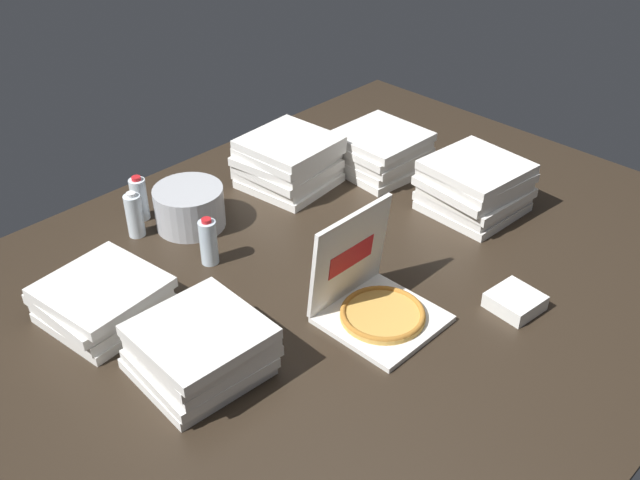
% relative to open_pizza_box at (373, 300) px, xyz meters
% --- Properties ---
extents(ground_plane, '(3.20, 2.40, 0.02)m').
position_rel_open_pizza_box_xyz_m(ground_plane, '(0.09, 0.23, -0.08)').
color(ground_plane, '#2D2319').
extents(open_pizza_box, '(0.37, 0.38, 0.39)m').
position_rel_open_pizza_box_xyz_m(open_pizza_box, '(0.00, 0.00, 0.00)').
color(open_pizza_box, white).
rests_on(open_pizza_box, ground_plane).
extents(pizza_stack_left_mid, '(0.40, 0.41, 0.19)m').
position_rel_open_pizza_box_xyz_m(pizza_stack_left_mid, '(0.84, 0.69, 0.02)').
color(pizza_stack_left_mid, white).
rests_on(pizza_stack_left_mid, ground_plane).
extents(pizza_stack_center_far, '(0.42, 0.43, 0.23)m').
position_rel_open_pizza_box_xyz_m(pizza_stack_center_far, '(0.44, 0.90, 0.04)').
color(pizza_stack_center_far, white).
rests_on(pizza_stack_center_far, ground_plane).
extents(pizza_stack_left_far, '(0.41, 0.42, 0.15)m').
position_rel_open_pizza_box_xyz_m(pizza_stack_left_far, '(-0.67, 0.68, 0.00)').
color(pizza_stack_left_far, white).
rests_on(pizza_stack_left_far, ground_plane).
extents(pizza_stack_left_near, '(0.42, 0.41, 0.19)m').
position_rel_open_pizza_box_xyz_m(pizza_stack_left_near, '(-0.60, 0.22, 0.02)').
color(pizza_stack_left_near, white).
rests_on(pizza_stack_left_near, ground_plane).
extents(pizza_stack_center_near, '(0.42, 0.42, 0.23)m').
position_rel_open_pizza_box_xyz_m(pizza_stack_center_near, '(0.85, 0.16, 0.04)').
color(pizza_stack_center_near, white).
rests_on(pizza_stack_center_near, ground_plane).
extents(ice_bucket, '(0.29, 0.29, 0.18)m').
position_rel_open_pizza_box_xyz_m(ice_bucket, '(-0.09, 0.94, 0.01)').
color(ice_bucket, '#B7BABF').
rests_on(ice_bucket, ground_plane).
extents(water_bottle_0, '(0.07, 0.07, 0.20)m').
position_rel_open_pizza_box_xyz_m(water_bottle_0, '(-0.20, 0.67, 0.02)').
color(water_bottle_0, silver).
rests_on(water_bottle_0, ground_plane).
extents(water_bottle_1, '(0.07, 0.07, 0.20)m').
position_rel_open_pizza_box_xyz_m(water_bottle_1, '(-0.29, 1.04, 0.02)').
color(water_bottle_1, white).
rests_on(water_bottle_1, ground_plane).
extents(water_bottle_2, '(0.07, 0.07, 0.20)m').
position_rel_open_pizza_box_xyz_m(water_bottle_2, '(-0.20, 1.14, 0.02)').
color(water_bottle_2, white).
rests_on(water_bottle_2, ground_plane).
extents(napkin_pile, '(0.18, 0.18, 0.06)m').
position_rel_open_pizza_box_xyz_m(napkin_pile, '(0.39, -0.34, -0.04)').
color(napkin_pile, white).
rests_on(napkin_pile, ground_plane).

